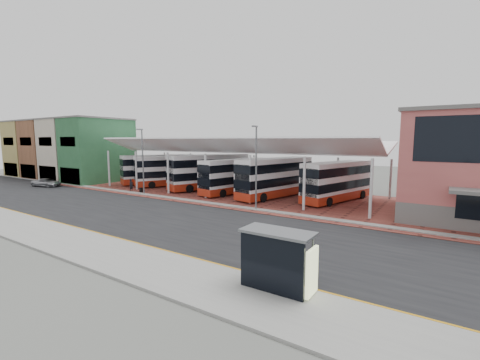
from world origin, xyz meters
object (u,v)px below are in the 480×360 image
(bus_1, at_px, (172,171))
(bus_4, at_px, (275,178))
(pedestrian, at_px, (131,185))
(bus_0, at_px, (158,169))
(silver_car, at_px, (46,183))
(bus_2, at_px, (209,172))
(bus_3, at_px, (236,176))
(bus_5, at_px, (337,182))
(bus_shelter, at_px, (281,255))

(bus_1, height_order, bus_4, bus_4)
(bus_1, bearing_deg, pedestrian, -64.80)
(bus_4, bearing_deg, bus_1, -167.83)
(bus_0, bearing_deg, silver_car, -109.74)
(bus_2, distance_m, pedestrian, 10.26)
(bus_3, bearing_deg, pedestrian, -137.90)
(bus_5, bearing_deg, bus_3, -156.72)
(bus_2, height_order, bus_shelter, bus_2)
(bus_4, bearing_deg, bus_2, -170.43)
(bus_5, height_order, bus_shelter, bus_5)
(bus_2, relative_size, pedestrian, 6.81)
(bus_2, bearing_deg, bus_3, 13.27)
(bus_0, relative_size, silver_car, 2.54)
(bus_3, distance_m, bus_shelter, 26.98)
(pedestrian, bearing_deg, bus_shelter, -120.72)
(pedestrian, bearing_deg, bus_2, -45.99)
(bus_shelter, bearing_deg, pedestrian, 152.67)
(bus_2, relative_size, bus_shelter, 3.50)
(pedestrian, bearing_deg, bus_1, -5.74)
(bus_shelter, bearing_deg, bus_4, 117.20)
(bus_1, height_order, bus_shelter, bus_1)
(bus_4, height_order, silver_car, bus_4)
(pedestrian, bearing_deg, bus_0, 19.60)
(bus_2, height_order, bus_5, bus_2)
(bus_0, xyz_separation_m, silver_car, (-11.35, -10.93, -1.65))
(bus_0, xyz_separation_m, bus_5, (27.34, 0.75, -0.05))
(bus_4, height_order, bus_5, bus_4)
(silver_car, xyz_separation_m, bus_shelter, (42.88, -11.26, 1.17))
(bus_3, distance_m, bus_4, 5.49)
(bus_5, bearing_deg, bus_4, -151.79)
(pedestrian, height_order, bus_shelter, bus_shelter)
(bus_4, height_order, bus_shelter, bus_4)
(bus_2, distance_m, bus_shelter, 30.79)
(bus_2, xyz_separation_m, bus_shelter, (21.44, -22.09, -0.62))
(bus_1, relative_size, bus_3, 0.98)
(silver_car, distance_m, pedestrian, 14.95)
(silver_car, relative_size, pedestrian, 2.48)
(bus_3, height_order, bus_shelter, bus_3)
(bus_0, xyz_separation_m, bus_3, (15.01, -0.86, -0.06))
(bus_3, bearing_deg, bus_4, 13.55)
(bus_0, relative_size, bus_shelter, 3.24)
(bus_2, xyz_separation_m, bus_3, (4.92, -0.76, -0.20))
(bus_1, distance_m, bus_shelter, 35.46)
(silver_car, bearing_deg, pedestrian, -92.39)
(bus_5, relative_size, silver_car, 2.55)
(bus_4, bearing_deg, bus_3, -165.72)
(bus_2, bearing_deg, bus_5, 24.84)
(bus_4, distance_m, bus_shelter, 24.11)
(bus_1, bearing_deg, bus_3, 25.52)
(bus_0, bearing_deg, bus_shelter, -8.78)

